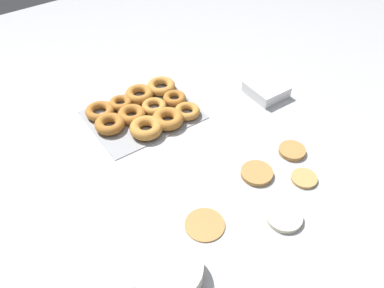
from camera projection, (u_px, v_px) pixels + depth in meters
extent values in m
plane|color=#B2B5BA|center=(226.00, 173.00, 1.29)|extent=(3.00, 3.00, 0.00)
cylinder|color=beige|center=(284.00, 217.00, 1.16)|extent=(0.10, 0.10, 0.01)
cylinder|color=#B27F42|center=(292.00, 151.00, 1.35)|extent=(0.09, 0.09, 0.02)
cylinder|color=tan|center=(304.00, 178.00, 1.27)|extent=(0.08, 0.08, 0.01)
cylinder|color=#B27F42|center=(205.00, 224.00, 1.14)|extent=(0.11, 0.11, 0.01)
cylinder|color=#B27F42|center=(257.00, 173.00, 1.28)|extent=(0.10, 0.10, 0.02)
cube|color=#93969B|center=(143.00, 114.00, 1.49)|extent=(0.38, 0.30, 0.01)
torus|color=#C68438|center=(161.00, 86.00, 1.59)|extent=(0.11, 0.11, 0.03)
torus|color=#B7752D|center=(139.00, 94.00, 1.55)|extent=(0.11, 0.11, 0.03)
torus|color=#AD6B28|center=(121.00, 103.00, 1.52)|extent=(0.08, 0.08, 0.03)
torus|color=#AD6B28|center=(100.00, 111.00, 1.48)|extent=(0.10, 0.10, 0.03)
torus|color=#AD6B28|center=(175.00, 98.00, 1.54)|extent=(0.09, 0.09, 0.03)
torus|color=#C68438|center=(154.00, 106.00, 1.50)|extent=(0.09, 0.09, 0.03)
torus|color=#AD6B28|center=(132.00, 114.00, 1.46)|extent=(0.10, 0.10, 0.03)
torus|color=#AD6B28|center=(110.00, 124.00, 1.43)|extent=(0.11, 0.11, 0.03)
torus|color=#C68438|center=(187.00, 111.00, 1.48)|extent=(0.09, 0.09, 0.03)
torus|color=#B7752D|center=(168.00, 119.00, 1.44)|extent=(0.11, 0.11, 0.04)
torus|color=#C68438|center=(146.00, 128.00, 1.41)|extent=(0.12, 0.12, 0.04)
cylinder|color=silver|center=(167.00, 272.00, 1.01)|extent=(0.18, 0.18, 0.06)
cube|color=white|center=(266.00, 92.00, 1.58)|extent=(0.13, 0.14, 0.02)
cube|color=white|center=(267.00, 87.00, 1.56)|extent=(0.13, 0.14, 0.02)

